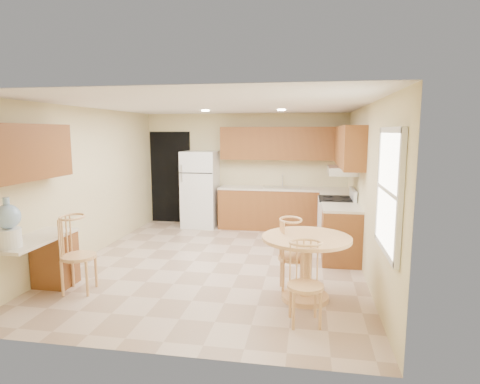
% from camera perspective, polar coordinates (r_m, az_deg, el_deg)
% --- Properties ---
extents(floor, '(5.50, 5.50, 0.00)m').
position_cam_1_polar(floor, '(6.62, -3.06, -9.96)').
color(floor, tan).
rests_on(floor, ground).
extents(ceiling, '(4.50, 5.50, 0.02)m').
position_cam_1_polar(ceiling, '(6.29, -3.25, 12.19)').
color(ceiling, white).
rests_on(ceiling, wall_back).
extents(wall_back, '(4.50, 0.02, 2.50)m').
position_cam_1_polar(wall_back, '(9.02, 0.73, 3.16)').
color(wall_back, beige).
rests_on(wall_back, floor).
extents(wall_front, '(4.50, 0.02, 2.50)m').
position_cam_1_polar(wall_front, '(3.74, -12.57, -4.82)').
color(wall_front, beige).
rests_on(wall_front, floor).
extents(wall_left, '(0.02, 5.50, 2.50)m').
position_cam_1_polar(wall_left, '(7.17, -20.97, 1.18)').
color(wall_left, beige).
rests_on(wall_left, floor).
extents(wall_right, '(0.02, 5.50, 2.50)m').
position_cam_1_polar(wall_right, '(6.23, 17.46, 0.32)').
color(wall_right, beige).
rests_on(wall_right, floor).
extents(doorway, '(0.90, 0.02, 2.10)m').
position_cam_1_polar(doorway, '(9.45, -9.83, 2.07)').
color(doorway, black).
rests_on(doorway, floor).
extents(base_cab_back, '(2.75, 0.60, 0.87)m').
position_cam_1_polar(base_cab_back, '(8.74, 6.09, -2.46)').
color(base_cab_back, brown).
rests_on(base_cab_back, floor).
extents(counter_back, '(2.75, 0.63, 0.04)m').
position_cam_1_polar(counter_back, '(8.67, 6.14, 0.49)').
color(counter_back, beige).
rests_on(counter_back, base_cab_back).
extents(base_cab_right_a, '(0.60, 0.59, 0.87)m').
position_cam_1_polar(base_cab_right_a, '(8.16, 13.39, -3.44)').
color(base_cab_right_a, brown).
rests_on(base_cab_right_a, floor).
extents(counter_right_a, '(0.63, 0.59, 0.04)m').
position_cam_1_polar(counter_right_a, '(8.08, 13.50, -0.28)').
color(counter_right_a, beige).
rests_on(counter_right_a, base_cab_right_a).
extents(base_cab_right_b, '(0.60, 0.80, 0.87)m').
position_cam_1_polar(base_cab_right_b, '(6.75, 14.16, -5.99)').
color(base_cab_right_b, brown).
rests_on(base_cab_right_b, floor).
extents(counter_right_b, '(0.63, 0.80, 0.04)m').
position_cam_1_polar(counter_right_b, '(6.65, 14.30, -2.20)').
color(counter_right_b, beige).
rests_on(counter_right_b, base_cab_right_b).
extents(upper_cab_back, '(2.75, 0.33, 0.70)m').
position_cam_1_polar(upper_cab_back, '(8.72, 6.30, 6.88)').
color(upper_cab_back, brown).
rests_on(upper_cab_back, wall_back).
extents(upper_cab_right, '(0.33, 2.42, 0.70)m').
position_cam_1_polar(upper_cab_right, '(7.36, 15.14, 6.32)').
color(upper_cab_right, brown).
rests_on(upper_cab_right, wall_right).
extents(upper_cab_left, '(0.33, 1.40, 0.70)m').
position_cam_1_polar(upper_cab_left, '(5.71, -28.04, 5.04)').
color(upper_cab_left, brown).
rests_on(upper_cab_left, wall_left).
extents(sink, '(0.78, 0.44, 0.01)m').
position_cam_1_polar(sink, '(8.66, 5.98, 0.64)').
color(sink, silver).
rests_on(sink, counter_back).
extents(range_hood, '(0.50, 0.76, 0.14)m').
position_cam_1_polar(range_hood, '(7.35, 14.37, 2.99)').
color(range_hood, silver).
rests_on(range_hood, upper_cab_right).
extents(desk_pedestal, '(0.48, 0.42, 0.72)m').
position_cam_1_polar(desk_pedestal, '(6.13, -24.80, -8.75)').
color(desk_pedestal, brown).
rests_on(desk_pedestal, floor).
extents(desk_top, '(0.50, 1.20, 0.04)m').
position_cam_1_polar(desk_top, '(5.73, -27.20, -6.04)').
color(desk_top, beige).
rests_on(desk_top, desk_pedestal).
extents(window, '(0.06, 1.12, 1.30)m').
position_cam_1_polar(window, '(4.39, 20.50, 0.12)').
color(window, white).
rests_on(window, wall_right).
extents(can_light_a, '(0.14, 0.14, 0.02)m').
position_cam_1_polar(can_light_a, '(7.57, -4.94, 11.45)').
color(can_light_a, white).
rests_on(can_light_a, ceiling).
extents(can_light_b, '(0.14, 0.14, 0.02)m').
position_cam_1_polar(can_light_b, '(7.34, 5.91, 11.53)').
color(can_light_b, white).
rests_on(can_light_b, ceiling).
extents(refrigerator, '(0.74, 0.72, 1.68)m').
position_cam_1_polar(refrigerator, '(8.92, -5.66, 0.40)').
color(refrigerator, white).
rests_on(refrigerator, floor).
extents(stove, '(0.65, 0.76, 1.09)m').
position_cam_1_polar(stove, '(7.49, 13.53, -4.25)').
color(stove, white).
rests_on(stove, floor).
extents(dining_table, '(1.11, 1.11, 0.82)m').
position_cam_1_polar(dining_table, '(5.13, 9.37, -9.32)').
color(dining_table, '#E3AD71').
rests_on(dining_table, floor).
extents(chair_table_a, '(0.43, 0.56, 0.97)m').
position_cam_1_polar(chair_table_a, '(5.27, 7.68, -8.17)').
color(chair_table_a, '#E3AD71').
rests_on(chair_table_a, floor).
extents(chair_table_b, '(0.40, 0.41, 0.91)m').
position_cam_1_polar(chair_table_b, '(4.43, 9.30, -12.01)').
color(chair_table_b, '#E3AD71').
rests_on(chair_table_b, floor).
extents(chair_desk, '(0.45, 0.58, 1.01)m').
position_cam_1_polar(chair_desk, '(5.62, -22.58, -7.43)').
color(chair_desk, '#E3AD71').
rests_on(chair_desk, floor).
extents(water_crock, '(0.29, 0.29, 0.59)m').
position_cam_1_polar(water_crock, '(5.35, -30.09, -4.09)').
color(water_crock, white).
rests_on(water_crock, desk_top).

